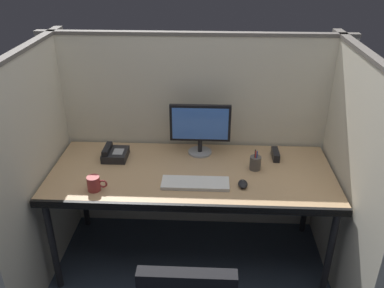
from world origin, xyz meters
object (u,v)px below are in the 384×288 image
Objects in this scene: desk at (192,178)px; red_stapler at (275,154)px; computer_mouse at (243,184)px; pen_cup at (255,163)px; coffee_mug at (94,184)px; monitor_center at (200,126)px; desk_phone at (115,154)px; keyboard_main at (195,183)px.

desk is 0.63m from red_stapler.
desk is 19.79× the size of computer_mouse.
pen_cup reaches higher than coffee_mug.
monitor_center is at bearing 174.92° from red_stapler.
monitor_center is 0.57m from red_stapler.
keyboard_main is at bearing -28.78° from desk_phone.
red_stapler is at bearing 21.82° from coffee_mug.
pen_cup is 1.02× the size of red_stapler.
monitor_center reaches higher than desk_phone.
computer_mouse is at bearing -0.78° from keyboard_main.
computer_mouse is 0.46m from red_stapler.
desk_phone is (-0.60, -0.11, -0.18)m from monitor_center.
desk is at bearing 101.53° from keyboard_main.
desk_phone is at bearing -177.14° from red_stapler.
red_stapler is at bearing 56.42° from computer_mouse.
coffee_mug is at bearing -171.65° from keyboard_main.
pen_cup reaches higher than computer_mouse.
computer_mouse is 0.63× the size of pen_cup.
coffee_mug reaches higher than keyboard_main.
computer_mouse is (0.28, -0.43, -0.20)m from monitor_center.
red_stapler is (1.14, 0.06, -0.01)m from desk_phone.
monitor_center is 0.47m from keyboard_main.
coffee_mug reaches higher than desk.
red_stapler is (0.56, 0.38, 0.02)m from keyboard_main.
desk_phone reaches higher than red_stapler.
computer_mouse is 0.51× the size of desk_phone.
keyboard_main is 0.63m from coffee_mug.
coffee_mug is (-0.62, -0.09, 0.04)m from keyboard_main.
red_stapler reaches higher than computer_mouse.
red_stapler is at bearing -5.08° from monitor_center.
desk_phone is (-0.56, 0.17, 0.08)m from desk.
desk is 12.67× the size of red_stapler.
desk_phone reaches higher than keyboard_main.
desk_phone is at bearing -170.14° from monitor_center.
computer_mouse is 0.76× the size of coffee_mug.
keyboard_main is 4.48× the size of computer_mouse.
pen_cup is (0.10, 0.22, 0.03)m from computer_mouse.
monitor_center is (0.05, 0.27, 0.27)m from desk.
coffee_mug is (-1.02, -0.31, -0.00)m from pen_cup.
desk is 10.00× the size of desk_phone.
computer_mouse is at bearing -25.47° from desk.
keyboard_main is 0.67m from desk_phone.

